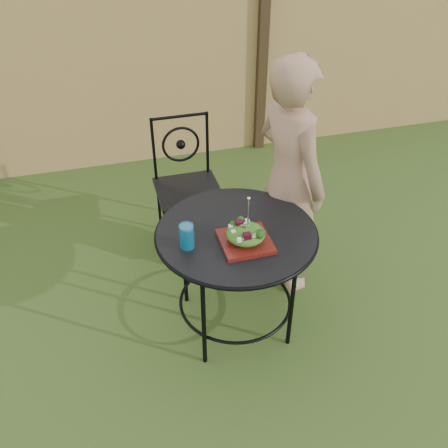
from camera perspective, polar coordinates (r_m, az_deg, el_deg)
The scene contains 9 objects.
ground at distance 3.29m, azimuth -5.83°, elevation -11.08°, with size 60.00×60.00×0.00m, color #274416.
fence at distance 4.65m, azimuth -11.87°, elevation 17.36°, with size 8.00×0.12×1.90m.
patio_table at distance 2.88m, azimuth 1.39°, elevation -3.02°, with size 0.92×0.92×0.72m.
patio_chair at distance 3.67m, azimuth -4.31°, elevation 4.98°, with size 0.46×0.46×0.95m.
diner at distance 3.14m, azimuth 7.42°, elevation 5.06°, with size 0.58×0.38×1.58m, color #A37B5D.
salad_plate at distance 2.70m, azimuth 2.46°, elevation -2.01°, with size 0.27×0.27×0.02m, color #4F0B0F.
salad at distance 2.67m, azimuth 2.49°, elevation -1.13°, with size 0.21×0.21×0.08m, color #235614.
fork at distance 2.60m, azimuth 2.77°, elevation 1.18°, with size 0.01×0.01×0.18m, color silver.
drinking_glass at distance 2.65m, azimuth -4.28°, elevation -1.40°, with size 0.08×0.08×0.14m, color #0B5F86.
Camera 1 is at (-0.27, -2.21, 2.42)m, focal length 40.00 mm.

